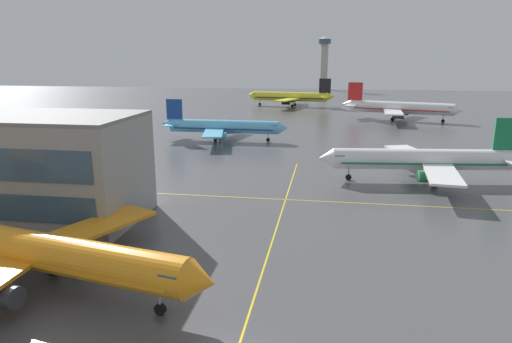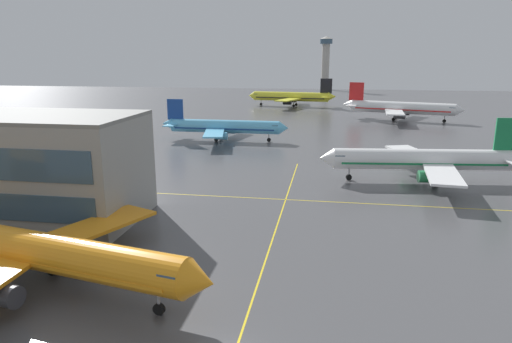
{
  "view_description": "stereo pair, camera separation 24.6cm",
  "coord_description": "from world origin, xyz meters",
  "px_view_note": "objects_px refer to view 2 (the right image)",
  "views": [
    {
      "loc": [
        6.22,
        -28.4,
        21.82
      ],
      "look_at": [
        -3.86,
        34.28,
        5.79
      ],
      "focal_mm": 31.8,
      "sensor_mm": 36.0,
      "label": 1
    },
    {
      "loc": [
        6.47,
        -28.36,
        21.82
      ],
      "look_at": [
        -3.86,
        34.28,
        5.79
      ],
      "focal_mm": 31.8,
      "sensor_mm": 36.0,
      "label": 2
    }
  ],
  "objects_px": {
    "airliner_second_row": "(424,160)",
    "airliner_far_right_stand": "(292,97)",
    "control_tower": "(326,59)",
    "airliner_third_row": "(223,127)",
    "airliner_far_left_stand": "(400,108)",
    "airliner_front_gate": "(40,252)"
  },
  "relations": [
    {
      "from": "airliner_third_row",
      "to": "airliner_far_left_stand",
      "type": "xyz_separation_m",
      "value": [
        52.75,
        49.26,
        0.71
      ]
    },
    {
      "from": "airliner_third_row",
      "to": "control_tower",
      "type": "xyz_separation_m",
      "value": [
        23.61,
        206.01,
        17.14
      ]
    },
    {
      "from": "airliner_front_gate",
      "to": "airliner_second_row",
      "type": "relative_size",
      "value": 0.97
    },
    {
      "from": "airliner_second_row",
      "to": "airliner_far_left_stand",
      "type": "bearing_deg",
      "value": 84.99
    },
    {
      "from": "airliner_far_right_stand",
      "to": "airliner_front_gate",
      "type": "bearing_deg",
      "value": -92.98
    },
    {
      "from": "airliner_second_row",
      "to": "airliner_far_right_stand",
      "type": "bearing_deg",
      "value": 105.49
    },
    {
      "from": "airliner_third_row",
      "to": "airliner_far_left_stand",
      "type": "distance_m",
      "value": 72.18
    },
    {
      "from": "airliner_second_row",
      "to": "control_tower",
      "type": "bearing_deg",
      "value": 95.17
    },
    {
      "from": "airliner_front_gate",
      "to": "airliner_far_left_stand",
      "type": "relative_size",
      "value": 0.88
    },
    {
      "from": "control_tower",
      "to": "airliner_far_right_stand",
      "type": "bearing_deg",
      "value": -96.45
    },
    {
      "from": "airliner_far_left_stand",
      "to": "control_tower",
      "type": "bearing_deg",
      "value": 100.53
    },
    {
      "from": "airliner_front_gate",
      "to": "airliner_far_right_stand",
      "type": "relative_size",
      "value": 0.89
    },
    {
      "from": "airliner_second_row",
      "to": "airliner_far_right_stand",
      "type": "height_order",
      "value": "airliner_far_right_stand"
    },
    {
      "from": "airliner_third_row",
      "to": "control_tower",
      "type": "relative_size",
      "value": 0.98
    },
    {
      "from": "airliner_front_gate",
      "to": "airliner_third_row",
      "type": "height_order",
      "value": "airliner_front_gate"
    },
    {
      "from": "airliner_far_left_stand",
      "to": "control_tower",
      "type": "xyz_separation_m",
      "value": [
        -29.14,
        156.75,
        16.42
      ]
    },
    {
      "from": "airliner_third_row",
      "to": "airliner_far_left_stand",
      "type": "bearing_deg",
      "value": 43.04
    },
    {
      "from": "airliner_far_right_stand",
      "to": "control_tower",
      "type": "relative_size",
      "value": 1.14
    },
    {
      "from": "control_tower",
      "to": "airliner_front_gate",
      "type": "bearing_deg",
      "value": -94.37
    },
    {
      "from": "airliner_second_row",
      "to": "airliner_third_row",
      "type": "height_order",
      "value": "airliner_second_row"
    },
    {
      "from": "airliner_third_row",
      "to": "airliner_far_right_stand",
      "type": "relative_size",
      "value": 0.85
    },
    {
      "from": "control_tower",
      "to": "airliner_third_row",
      "type": "bearing_deg",
      "value": -96.54
    }
  ]
}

